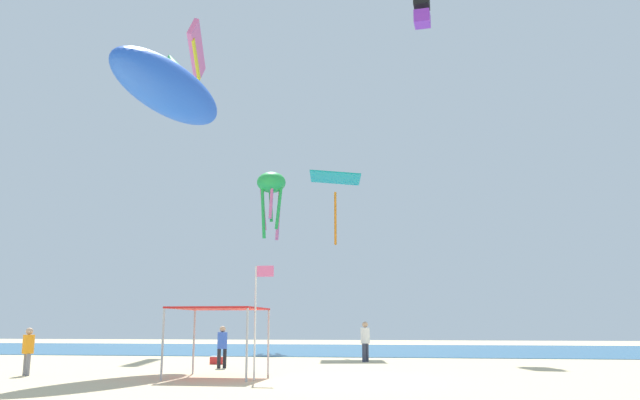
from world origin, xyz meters
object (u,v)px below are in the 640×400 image
(canopy_tent, at_px, (219,311))
(person_rightmost, at_px, (222,343))
(kite_box_black, at_px, (422,10))
(person_leftmost, at_px, (28,347))
(kite_parafoil_pink, at_px, (197,52))
(kite_diamond_teal, at_px, (335,181))
(person_near_tent, at_px, (365,338))
(kite_inflatable_blue, at_px, (169,88))
(cooler_box, at_px, (217,360))
(banner_flag, at_px, (257,310))
(kite_octopus_green, at_px, (271,186))

(canopy_tent, xyz_separation_m, person_rightmost, (-1.31, 4.63, -1.17))
(kite_box_black, bearing_deg, person_rightmost, 69.63)
(person_leftmost, bearing_deg, kite_parafoil_pink, 138.61)
(person_leftmost, xyz_separation_m, person_rightmost, (5.37, 4.84, 0.03))
(person_rightmost, relative_size, kite_diamond_teal, 0.39)
(person_near_tent, height_order, kite_inflatable_blue, kite_inflatable_blue)
(cooler_box, height_order, kite_parafoil_pink, kite_parafoil_pink)
(banner_flag, relative_size, kite_inflatable_blue, 0.41)
(person_leftmost, relative_size, kite_parafoil_pink, 0.29)
(kite_parafoil_pink, bearing_deg, person_rightmost, -167.98)
(canopy_tent, height_order, kite_octopus_green, kite_octopus_green)
(kite_octopus_green, bearing_deg, banner_flag, 178.67)
(kite_inflatable_blue, bearing_deg, person_near_tent, 126.35)
(person_near_tent, bearing_deg, person_leftmost, -26.07)
(canopy_tent, xyz_separation_m, kite_octopus_green, (-3.66, 22.61, 9.24))
(person_rightmost, distance_m, kite_parafoil_pink, 29.30)
(kite_parafoil_pink, bearing_deg, canopy_tent, -169.66)
(person_near_tent, xyz_separation_m, kite_inflatable_blue, (-8.53, -4.23, 11.29))
(kite_octopus_green, bearing_deg, kite_box_black, -105.44)
(kite_octopus_green, xyz_separation_m, kite_diamond_teal, (5.29, -5.40, -1.06))
(person_rightmost, xyz_separation_m, banner_flag, (2.84, -5.50, 1.18))
(kite_box_black, bearing_deg, kite_inflatable_blue, 60.06)
(person_leftmost, bearing_deg, canopy_tent, 42.90)
(banner_flag, bearing_deg, cooler_box, 115.66)
(person_near_tent, bearing_deg, kite_octopus_green, -128.58)
(kite_inflatable_blue, height_order, kite_diamond_teal, kite_inflatable_blue)
(person_near_tent, relative_size, person_rightmost, 1.12)
(canopy_tent, height_order, kite_diamond_teal, kite_diamond_teal)
(canopy_tent, xyz_separation_m, cooler_box, (-2.30, 7.10, -1.97))
(kite_inflatable_blue, distance_m, kite_octopus_green, 16.94)
(cooler_box, bearing_deg, kite_inflatable_blue, -148.60)
(kite_inflatable_blue, distance_m, kite_parafoil_pink, 20.56)
(person_rightmost, xyz_separation_m, kite_inflatable_blue, (-3.23, 1.10, 11.41))
(cooler_box, distance_m, kite_box_black, 29.69)
(banner_flag, relative_size, kite_parafoil_pink, 0.65)
(canopy_tent, height_order, person_leftmost, canopy_tent)
(kite_parafoil_pink, xyz_separation_m, kite_diamond_teal, (11.39, -5.86, -11.79))
(person_near_tent, distance_m, cooler_box, 6.96)
(person_near_tent, height_order, banner_flag, banner_flag)
(canopy_tent, height_order, kite_inflatable_blue, kite_inflatable_blue)
(kite_parafoil_pink, xyz_separation_m, kite_octopus_green, (6.10, -0.46, -10.74))
(kite_octopus_green, height_order, kite_diamond_teal, kite_octopus_green)
(person_leftmost, bearing_deg, kite_octopus_green, 123.54)
(person_near_tent, distance_m, banner_flag, 11.16)
(person_leftmost, bearing_deg, kite_inflatable_blue, 111.29)
(person_leftmost, xyz_separation_m, kite_diamond_teal, (8.31, 17.42, 9.39))
(kite_inflatable_blue, bearing_deg, cooler_box, 131.34)
(person_near_tent, xyz_separation_m, kite_octopus_green, (-7.64, 12.65, 10.29))
(canopy_tent, bearing_deg, person_rightmost, 105.85)
(person_leftmost, relative_size, kite_octopus_green, 0.33)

